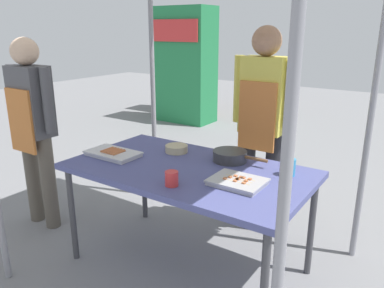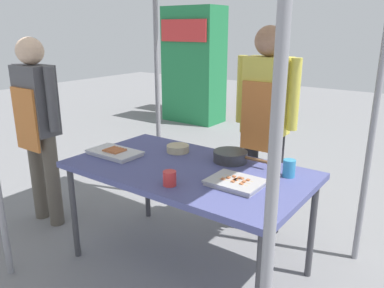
# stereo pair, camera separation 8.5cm
# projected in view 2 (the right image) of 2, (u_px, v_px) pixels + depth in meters

# --- Properties ---
(ground_plane) EXTENTS (18.00, 18.00, 0.00)m
(ground_plane) POSITION_uv_depth(u_px,v_px,m) (188.00, 265.00, 2.75)
(ground_plane) COLOR slate
(stall_table) EXTENTS (1.60, 0.90, 0.75)m
(stall_table) POSITION_uv_depth(u_px,v_px,m) (188.00, 175.00, 2.54)
(stall_table) COLOR #4C518C
(stall_table) RESTS_ON ground
(tray_grilled_sausages) EXTENTS (0.39, 0.23, 0.05)m
(tray_grilled_sausages) POSITION_uv_depth(u_px,v_px,m) (115.00, 152.00, 2.77)
(tray_grilled_sausages) COLOR silver
(tray_grilled_sausages) RESTS_ON stall_table
(tray_meat_skewers) EXTENTS (0.32, 0.25, 0.04)m
(tray_meat_skewers) POSITION_uv_depth(u_px,v_px,m) (236.00, 182.00, 2.24)
(tray_meat_skewers) COLOR #ADADB2
(tray_meat_skewers) RESTS_ON stall_table
(cooking_wok) EXTENTS (0.40, 0.24, 0.07)m
(cooking_wok) POSITION_uv_depth(u_px,v_px,m) (231.00, 156.00, 2.63)
(cooking_wok) COLOR #38383A
(cooking_wok) RESTS_ON stall_table
(condiment_bowl) EXTENTS (0.17, 0.17, 0.05)m
(condiment_bowl) POSITION_uv_depth(u_px,v_px,m) (178.00, 148.00, 2.84)
(condiment_bowl) COLOR #BFB28C
(condiment_bowl) RESTS_ON stall_table
(drink_cup_near_edge) EXTENTS (0.08, 0.08, 0.11)m
(drink_cup_near_edge) POSITION_uv_depth(u_px,v_px,m) (289.00, 168.00, 2.36)
(drink_cup_near_edge) COLOR #338CBF
(drink_cup_near_edge) RESTS_ON stall_table
(drink_cup_by_wok) EXTENTS (0.08, 0.08, 0.09)m
(drink_cup_by_wok) POSITION_uv_depth(u_px,v_px,m) (170.00, 178.00, 2.23)
(drink_cup_by_wok) COLOR red
(drink_cup_by_wok) RESTS_ON stall_table
(vendor_woman) EXTENTS (0.52, 0.23, 1.66)m
(vendor_woman) POSITION_uv_depth(u_px,v_px,m) (265.00, 115.00, 2.98)
(vendor_woman) COLOR black
(vendor_woman) RESTS_ON ground
(customer_nearby) EXTENTS (0.52, 0.23, 1.57)m
(customer_nearby) POSITION_uv_depth(u_px,v_px,m) (37.00, 118.00, 3.12)
(customer_nearby) COLOR #595147
(customer_nearby) RESTS_ON ground
(neighbor_stall_left) EXTENTS (0.74, 0.56, 1.94)m
(neighbor_stall_left) POSITION_uv_depth(u_px,v_px,m) (202.00, 63.00, 7.52)
(neighbor_stall_left) COLOR #9E724C
(neighbor_stall_left) RESTS_ON ground
(neighbor_stall_right) EXTENTS (1.03, 0.61, 2.00)m
(neighbor_stall_right) POSITION_uv_depth(u_px,v_px,m) (194.00, 65.00, 6.74)
(neighbor_stall_right) COLOR #237F47
(neighbor_stall_right) RESTS_ON ground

